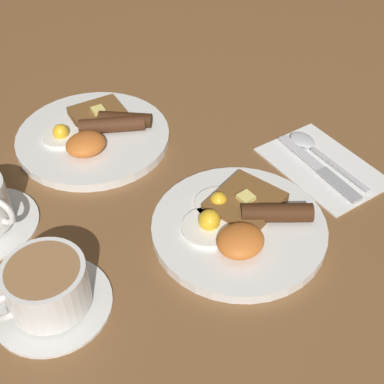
{
  "coord_description": "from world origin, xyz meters",
  "views": [
    {
      "loc": [
        -0.35,
        -0.35,
        0.54
      ],
      "look_at": [
        -0.02,
        0.08,
        0.03
      ],
      "focal_mm": 50.0,
      "sensor_mm": 36.0,
      "label": 1
    }
  ],
  "objects_px": {
    "breakfast_plate_near": "(240,225)",
    "breakfast_plate_far": "(94,135)",
    "knife": "(322,170)",
    "spoon": "(310,146)",
    "teacup_near": "(47,289)"
  },
  "relations": [
    {
      "from": "breakfast_plate_near",
      "to": "breakfast_plate_far",
      "type": "height_order",
      "value": "same"
    },
    {
      "from": "knife",
      "to": "spoon",
      "type": "relative_size",
      "value": 1.05
    },
    {
      "from": "knife",
      "to": "breakfast_plate_near",
      "type": "bearing_deg",
      "value": 100.75
    },
    {
      "from": "breakfast_plate_near",
      "to": "spoon",
      "type": "height_order",
      "value": "breakfast_plate_near"
    },
    {
      "from": "breakfast_plate_near",
      "to": "teacup_near",
      "type": "height_order",
      "value": "teacup_near"
    },
    {
      "from": "breakfast_plate_far",
      "to": "spoon",
      "type": "xyz_separation_m",
      "value": [
        0.26,
        -0.23,
        -0.0
      ]
    },
    {
      "from": "breakfast_plate_far",
      "to": "knife",
      "type": "distance_m",
      "value": 0.37
    },
    {
      "from": "breakfast_plate_far",
      "to": "teacup_near",
      "type": "height_order",
      "value": "teacup_near"
    },
    {
      "from": "breakfast_plate_far",
      "to": "knife",
      "type": "relative_size",
      "value": 1.41
    },
    {
      "from": "breakfast_plate_far",
      "to": "teacup_near",
      "type": "bearing_deg",
      "value": -129.16
    },
    {
      "from": "breakfast_plate_far",
      "to": "teacup_near",
      "type": "xyz_separation_m",
      "value": [
        -0.2,
        -0.25,
        0.02
      ]
    },
    {
      "from": "breakfast_plate_near",
      "to": "breakfast_plate_far",
      "type": "xyz_separation_m",
      "value": [
        -0.05,
        0.3,
        -0.0
      ]
    },
    {
      "from": "knife",
      "to": "teacup_near",
      "type": "bearing_deg",
      "value": 92.15
    },
    {
      "from": "teacup_near",
      "to": "breakfast_plate_near",
      "type": "bearing_deg",
      "value": -10.15
    },
    {
      "from": "breakfast_plate_near",
      "to": "knife",
      "type": "xyz_separation_m",
      "value": [
        0.18,
        0.01,
        -0.01
      ]
    }
  ]
}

